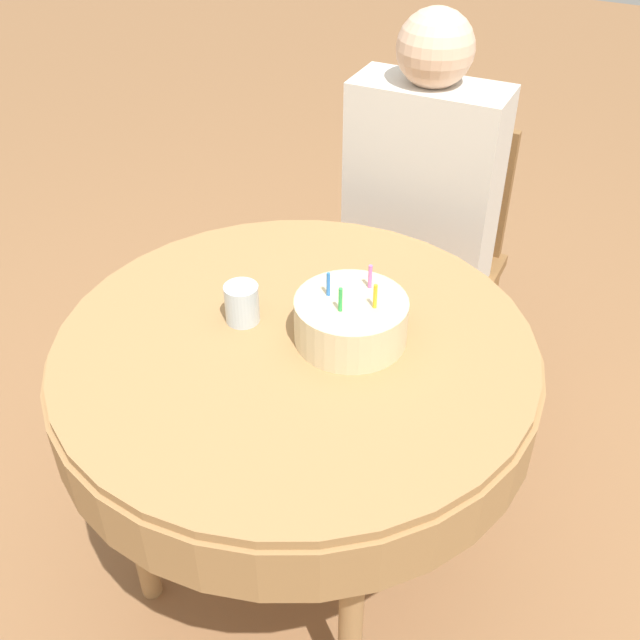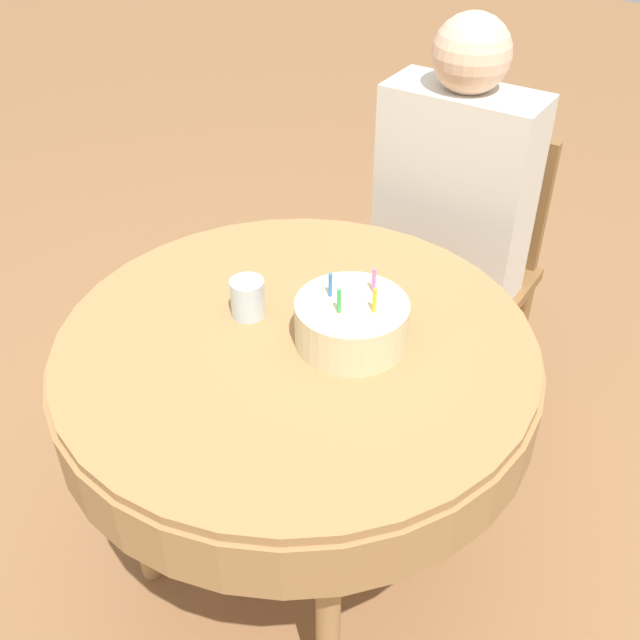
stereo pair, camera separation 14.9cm
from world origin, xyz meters
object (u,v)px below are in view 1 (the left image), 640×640
(birthday_cake, at_px, (351,320))
(drinking_glass, at_px, (242,303))
(chair, at_px, (424,255))
(person, at_px, (420,194))

(birthday_cake, relative_size, drinking_glass, 2.70)
(drinking_glass, bearing_deg, chair, 82.18)
(chair, bearing_deg, person, -90.00)
(chair, relative_size, birthday_cake, 3.64)
(drinking_glass, bearing_deg, person, 80.98)
(chair, height_order, birthday_cake, birthday_cake)
(person, relative_size, birthday_cake, 5.20)
(person, distance_m, birthday_cake, 0.68)
(person, bearing_deg, birthday_cake, -82.35)
(chair, relative_size, drinking_glass, 9.82)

